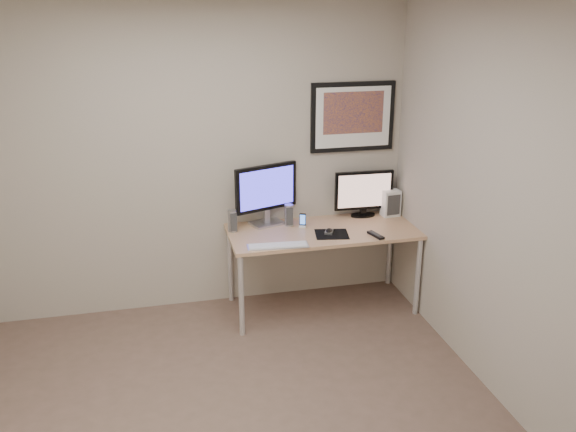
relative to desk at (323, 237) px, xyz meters
name	(u,v)px	position (x,y,z in m)	size (l,w,h in m)	color
floor	(232,419)	(-1.00, -1.35, -0.66)	(3.60, 3.60, 0.00)	brown
room	(213,157)	(-1.00, -0.90, 0.98)	(3.60, 3.60, 3.60)	white
desk	(323,237)	(0.00, 0.00, 0.00)	(1.60, 0.70, 0.73)	#AF7755
framed_art	(353,117)	(0.35, 0.33, 0.96)	(0.75, 0.04, 0.60)	black
monitor_large	(266,192)	(-0.44, 0.24, 0.36)	(0.56, 0.27, 0.53)	#AAAAAF
monitor_tv	(364,192)	(0.45, 0.25, 0.29)	(0.53, 0.13, 0.42)	black
speaker_left	(232,221)	(-0.75, 0.14, 0.16)	(0.08, 0.08, 0.19)	#AAAAAF
speaker_right	(289,215)	(-0.26, 0.17, 0.16)	(0.08, 0.08, 0.19)	#AAAAAF
phone_dock	(303,220)	(-0.15, 0.11, 0.13)	(0.06, 0.06, 0.12)	black
keyboard	(278,246)	(-0.45, -0.28, 0.07)	(0.49, 0.13, 0.02)	silver
mousepad	(332,234)	(0.04, -0.12, 0.07)	(0.27, 0.24, 0.00)	black
mouse	(329,231)	(0.03, -0.09, 0.09)	(0.06, 0.10, 0.03)	black
remote	(376,235)	(0.38, -0.24, 0.08)	(0.05, 0.18, 0.02)	black
fan_unit	(391,203)	(0.70, 0.21, 0.18)	(0.15, 0.11, 0.24)	silver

